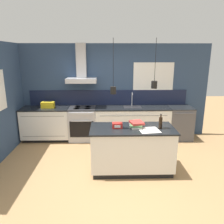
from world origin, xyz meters
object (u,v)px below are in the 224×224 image
yellow_toolbox (48,105)px  dishwasher (179,123)px  book_stack (136,124)px  bottle_on_island (161,123)px  red_supply_box (117,125)px  oven_range (83,124)px

yellow_toolbox → dishwasher: bearing=-0.0°
book_stack → yellow_toolbox: 2.74m
bottle_on_island → book_stack: bottle_on_island is taller
book_stack → yellow_toolbox: yellow_toolbox is taller
red_supply_box → yellow_toolbox: yellow_toolbox is taller
dishwasher → yellow_toolbox: (-3.62, 0.00, 0.54)m
red_supply_box → dishwasher: bearing=43.0°
yellow_toolbox → bottle_on_island: bearing=-34.0°
oven_range → yellow_toolbox: bearing=179.7°
oven_range → yellow_toolbox: 1.07m
oven_range → dishwasher: same height
yellow_toolbox → book_stack: bearing=-37.8°
red_supply_box → yellow_toolbox: bearing=136.4°
oven_range → book_stack: size_ratio=2.56×
bottle_on_island → yellow_toolbox: 3.17m
book_stack → red_supply_box: book_stack is taller
red_supply_box → yellow_toolbox: (-1.79, 1.71, 0.03)m
bottle_on_island → book_stack: (-0.46, 0.09, -0.06)m
oven_range → bottle_on_island: bottle_on_island is taller
book_stack → oven_range: bearing=126.6°
oven_range → dishwasher: bearing=0.1°
red_supply_box → yellow_toolbox: size_ratio=0.58×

